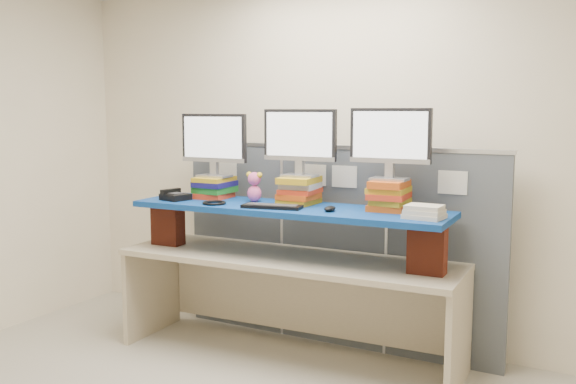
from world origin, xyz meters
The scene contains 18 objects.
room centered at (0.00, 0.00, 1.40)m, with size 5.00×4.00×2.80m.
cubicle_partition centered at (0.00, 1.78, 0.77)m, with size 2.60×0.06×1.53m.
desk centered at (-0.15, 1.34, 0.60)m, with size 2.51×0.83×0.75m.
brick_pier_left centered at (-1.16, 1.25, 0.91)m, with size 0.23×0.13×0.32m, color maroon.
brick_pier_right centered at (0.86, 1.34, 0.91)m, with size 0.23×0.13×0.32m, color maroon.
blue_board centered at (-0.15, 1.34, 1.09)m, with size 2.30×0.57×0.04m, color navy.
book_stack_left centered at (-0.85, 1.43, 1.20)m, with size 0.25×0.30×0.16m.
book_stack_center centered at (-0.13, 1.47, 1.22)m, with size 0.27×0.33×0.20m.
book_stack_right centered at (0.54, 1.50, 1.22)m, with size 0.28×0.33×0.21m.
monitor_left centered at (-0.85, 1.43, 1.55)m, with size 0.55×0.17×0.48m.
monitor_center centered at (-0.12, 1.46, 1.59)m, with size 0.55×0.17×0.48m.
monitor_right centered at (0.54, 1.49, 1.59)m, with size 0.55×0.17×0.48m.
keyboard centered at (-0.20, 1.20, 1.13)m, with size 0.44×0.22×0.03m.
mouse centered at (0.21, 1.27, 1.13)m, with size 0.07×0.12×0.04m, color black.
desk_phone centered at (-1.05, 1.21, 1.15)m, with size 0.22×0.20×0.08m.
headset centered at (-0.66, 1.17, 1.13)m, with size 0.17×0.17×0.02m, color black.
plush_toy centered at (-0.47, 1.41, 1.23)m, with size 0.13×0.10×0.22m.
binder_stack centered at (0.84, 1.30, 1.16)m, with size 0.24×0.20×0.09m.
Camera 1 is at (2.00, -2.58, 1.80)m, focal length 40.00 mm.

